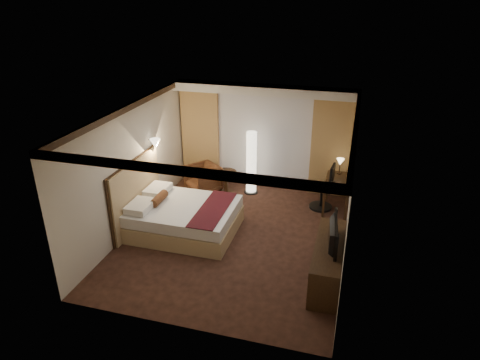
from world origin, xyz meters
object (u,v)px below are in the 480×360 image
(desk, at_px, (336,194))
(dresser, at_px, (328,262))
(floor_lamp, at_px, (251,163))
(office_chair, at_px, (322,186))
(bed, at_px, (185,218))
(television, at_px, (330,229))
(armchair, at_px, (203,177))
(side_table, at_px, (226,182))

(desk, bearing_deg, dresser, -88.97)
(floor_lamp, height_order, office_chair, floor_lamp)
(bed, bearing_deg, television, -15.49)
(armchair, height_order, dresser, armchair)
(desk, relative_size, dresser, 0.58)
(floor_lamp, bearing_deg, desk, -8.39)
(side_table, xyz_separation_m, dresser, (2.81, -2.90, 0.07))
(dresser, height_order, television, television)
(floor_lamp, bearing_deg, television, -54.91)
(side_table, bearing_deg, floor_lamp, 18.41)
(bed, relative_size, side_table, 3.67)
(desk, xyz_separation_m, dresser, (0.05, -2.78, -0.01))
(dresser, bearing_deg, office_chair, 98.20)
(bed, bearing_deg, desk, 32.30)
(bed, xyz_separation_m, office_chair, (2.71, 1.88, 0.25))
(desk, relative_size, office_chair, 0.96)
(side_table, bearing_deg, television, -46.17)
(armchair, xyz_separation_m, office_chair, (3.03, -0.12, 0.18))
(floor_lamp, bearing_deg, dresser, -54.54)
(office_chair, height_order, television, office_chair)
(armchair, distance_m, side_table, 0.61)
(television, bearing_deg, bed, 69.39)
(bed, distance_m, television, 3.27)
(office_chair, bearing_deg, bed, -139.37)
(armchair, distance_m, television, 4.48)
(office_chair, relative_size, dresser, 0.60)
(bed, height_order, television, television)
(armchair, relative_size, television, 0.73)
(side_table, distance_m, desk, 2.77)
(office_chair, bearing_deg, side_table, -178.07)
(bed, bearing_deg, side_table, 81.92)
(desk, bearing_deg, bed, -147.70)
(floor_lamp, relative_size, office_chair, 1.45)
(armchair, xyz_separation_m, side_table, (0.61, 0.05, -0.09))
(armchair, xyz_separation_m, floor_lamp, (1.21, 0.25, 0.44))
(office_chair, bearing_deg, dresser, -75.92)
(office_chair, relative_size, television, 1.08)
(side_table, bearing_deg, office_chair, -3.95)
(armchair, bearing_deg, floor_lamp, 49.92)
(floor_lamp, relative_size, desk, 1.52)
(side_table, height_order, office_chair, office_chair)
(desk, distance_m, dresser, 2.78)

